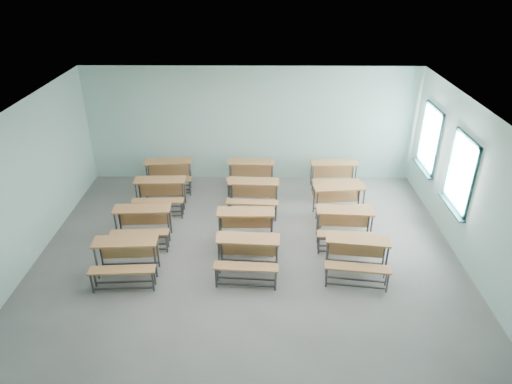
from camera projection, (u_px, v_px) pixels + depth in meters
room at (251, 193)px, 8.97m from camera, size 9.04×8.04×3.24m
desk_unit_r0c0 at (126, 255)px, 8.96m from camera, size 1.30×0.92×0.78m
desk_unit_r0c1 at (248, 252)px, 9.05m from camera, size 1.31×0.92×0.78m
desk_unit_r0c2 at (357, 252)px, 9.03m from camera, size 1.35×0.99×0.78m
desk_unit_r1c0 at (142, 220)px, 10.10m from camera, size 1.30×0.91×0.78m
desk_unit_r1c1 at (246, 224)px, 9.98m from camera, size 1.26×0.86×0.78m
desk_unit_r1c2 at (345, 222)px, 10.03m from camera, size 1.30×0.91×0.78m
desk_unit_r2c0 at (160, 191)px, 11.37m from camera, size 1.29×0.89×0.78m
desk_unit_r2c1 at (253, 192)px, 11.30m from camera, size 1.30×0.90×0.78m
desk_unit_r2c2 at (340, 198)px, 11.03m from camera, size 1.34×0.98×0.78m
desk_unit_r3c0 at (168, 171)px, 12.38m from camera, size 1.34×0.98×0.78m
desk_unit_r3c1 at (251, 172)px, 12.35m from camera, size 1.28×0.89×0.78m
desk_unit_r3c2 at (334, 172)px, 12.29m from camera, size 1.27×0.87×0.78m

